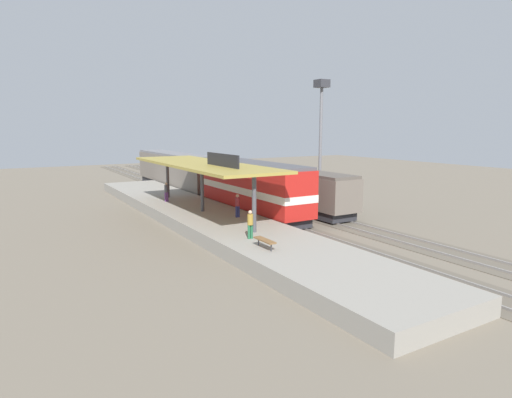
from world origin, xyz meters
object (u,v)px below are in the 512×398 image
Objects in this scene: platform_bench at (265,240)px; person_waiting at (250,223)px; person_boarding at (166,191)px; locomotive at (251,188)px; passenger_carriage_single at (176,171)px; light_mast at (321,117)px; freight_car at (302,190)px; person_walking at (238,204)px.

person_waiting reaches higher than platform_bench.
person_boarding is at bearing 88.38° from platform_bench.
passenger_carriage_single is (0.00, 18.00, -0.10)m from locomotive.
light_mast is at bearing -20.29° from person_boarding.
passenger_carriage_single reaches higher than person_waiting.
passenger_carriage_single reaches higher than platform_bench.
person_boarding is (-10.11, 6.46, -0.12)m from freight_car.
locomotive reaches higher than person_waiting.
platform_bench is 0.99× the size of person_walking.
platform_bench is 0.08× the size of passenger_carriage_single.
person_waiting is (-5.63, -9.69, -0.56)m from locomotive.
platform_bench is 2.31m from person_waiting.
person_waiting is (0.37, 2.22, 0.51)m from platform_bench.
passenger_carriage_single is 11.70× the size of person_boarding.
person_walking is at bearing -76.76° from person_boarding.
locomotive is 8.44× the size of person_waiting.
passenger_carriage_single is 11.70× the size of person_waiting.
light_mast is at bearing 37.24° from person_waiting.
locomotive reaches higher than passenger_carriage_single.
person_waiting is (-5.63, -27.69, -0.46)m from passenger_carriage_single.
platform_bench is 13.38m from locomotive.
person_waiting and person_walking have the same top height.
passenger_carriage_single is at bearing 114.04° from light_mast.
passenger_carriage_single is at bearing 78.66° from platform_bench.
freight_car is (4.60, -1.02, -0.44)m from locomotive.
locomotive is 1.23× the size of light_mast.
freight_car is at bearing 19.55° from person_walking.
person_waiting is 6.29m from person_walking.
locomotive is 5.11m from person_walking.
person_waiting is (-10.23, -8.67, -0.12)m from freight_car.
person_walking is at bearing 71.69° from platform_bench.
freight_car is 7.02× the size of person_walking.
platform_bench is 0.14× the size of freight_car.
freight_car is at bearing -76.41° from passenger_carriage_single.
light_mast reaches higher than freight_car.
freight_car is 8.41m from person_walking.
person_boarding is at bearing -113.68° from passenger_carriage_single.
freight_car reaches higher than person_waiting.
passenger_carriage_single is 13.73m from person_boarding.
locomotive is 8.44× the size of person_walking.
platform_bench is 17.36m from person_boarding.
person_walking is at bearing -160.45° from freight_car.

